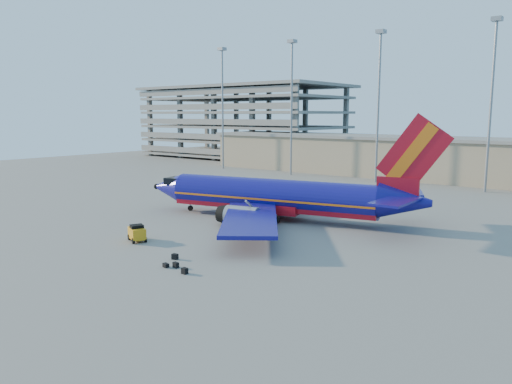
% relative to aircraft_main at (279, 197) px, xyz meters
% --- Properties ---
extents(ground, '(220.00, 220.00, 0.00)m').
position_rel_aircraft_main_xyz_m(ground, '(-0.66, -6.18, -2.82)').
color(ground, slate).
rests_on(ground, ground).
extents(terminal_building, '(122.00, 16.00, 8.50)m').
position_rel_aircraft_main_xyz_m(terminal_building, '(9.34, 51.82, 1.49)').
color(terminal_building, gray).
rests_on(terminal_building, ground).
extents(parking_garage, '(62.00, 32.00, 21.40)m').
position_rel_aircraft_main_xyz_m(parking_garage, '(-62.66, 67.87, 8.91)').
color(parking_garage, slate).
rests_on(parking_garage, ground).
extents(light_mast_row, '(101.60, 1.60, 28.65)m').
position_rel_aircraft_main_xyz_m(light_mast_row, '(4.34, 39.82, 14.73)').
color(light_mast_row, gray).
rests_on(light_mast_row, ground).
extents(aircraft_main, '(38.44, 36.55, 13.21)m').
position_rel_aircraft_main_xyz_m(aircraft_main, '(0.00, 0.00, 0.00)').
color(aircraft_main, navy).
rests_on(aircraft_main, ground).
extents(baggage_tug, '(2.80, 2.32, 1.73)m').
position_rel_aircraft_main_xyz_m(baggage_tug, '(-5.11, -18.14, -1.92)').
color(baggage_tug, orange).
rests_on(baggage_tug, ground).
extents(luggage_pile, '(4.33, 2.80, 0.51)m').
position_rel_aircraft_main_xyz_m(luggage_pile, '(4.62, -21.66, -2.59)').
color(luggage_pile, black).
rests_on(luggage_pile, ground).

